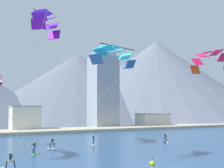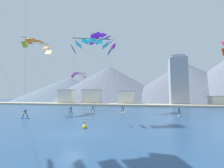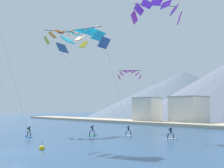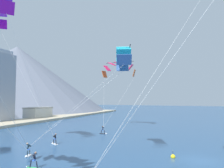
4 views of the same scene
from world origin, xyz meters
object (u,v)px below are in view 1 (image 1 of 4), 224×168
at_px(kitesurfer_far_left, 166,140).
at_px(race_marker_buoy, 152,163).
at_px(kitesurfer_mid_center, 51,146).
at_px(parafoil_kite_far_right, 46,21).
at_px(kitesurfer_near_lead, 34,150).
at_px(parafoil_kite_far_left, 209,59).
at_px(kitesurfer_near_trail, 8,164).
at_px(parafoil_kite_mid_center, 113,54).
at_px(kitesurfer_far_right, 94,142).

distance_m(kitesurfer_far_left, race_marker_buoy, 20.15).
distance_m(kitesurfer_mid_center, race_marker_buoy, 18.02).
height_order(kitesurfer_far_left, parafoil_kite_far_right, parafoil_kite_far_right).
bearing_deg(kitesurfer_near_lead, parafoil_kite_far_left, 4.01).
distance_m(kitesurfer_near_trail, kitesurfer_far_left, 29.17).
relative_size(kitesurfer_far_left, parafoil_kite_far_left, 0.12).
distance_m(kitesurfer_near_trail, race_marker_buoy, 14.76).
xyz_separation_m(kitesurfer_mid_center, race_marker_buoy, (5.88, -17.03, -0.34)).
xyz_separation_m(parafoil_kite_far_left, race_marker_buoy, (-24.35, -15.63, -14.99)).
distance_m(kitesurfer_mid_center, kitesurfer_far_left, 19.41).
bearing_deg(parafoil_kite_far_left, kitesurfer_near_lead, -175.99).
bearing_deg(kitesurfer_mid_center, parafoil_kite_far_right, 84.12).
relative_size(kitesurfer_near_lead, kitesurfer_far_left, 0.98).
height_order(kitesurfer_mid_center, parafoil_kite_mid_center, parafoil_kite_mid_center).
xyz_separation_m(kitesurfer_mid_center, parafoil_kite_mid_center, (4.35, -11.13, 12.11)).
relative_size(kitesurfer_near_trail, parafoil_kite_far_right, 0.09).
relative_size(kitesurfer_mid_center, kitesurfer_far_right, 1.00).
bearing_deg(kitesurfer_mid_center, race_marker_buoy, -70.94).
height_order(kitesurfer_near_trail, parafoil_kite_far_right, parafoil_kite_far_right).
bearing_deg(parafoil_kite_mid_center, kitesurfer_mid_center, 111.37).
xyz_separation_m(kitesurfer_near_trail, parafoil_kite_far_right, (8.67, 18.29, 20.01)).
xyz_separation_m(kitesurfer_mid_center, kitesurfer_far_right, (7.45, 1.46, 0.02)).
height_order(parafoil_kite_far_left, parafoil_kite_far_right, parafoil_kite_far_right).
height_order(kitesurfer_near_lead, kitesurfer_far_right, kitesurfer_far_right).
xyz_separation_m(kitesurfer_far_right, parafoil_kite_far_left, (22.78, -2.86, 14.64)).
height_order(kitesurfer_near_trail, kitesurfer_far_right, kitesurfer_far_right).
distance_m(parafoil_kite_far_right, race_marker_buoy, 31.29).
xyz_separation_m(kitesurfer_far_left, parafoil_kite_far_left, (10.92, 0.60, 14.69)).
distance_m(kitesurfer_near_lead, kitesurfer_far_right, 12.11).
relative_size(kitesurfer_near_lead, parafoil_kite_mid_center, 0.13).
relative_size(kitesurfer_near_lead, kitesurfer_mid_center, 0.99).
distance_m(kitesurfer_near_trail, parafoil_kite_far_left, 42.36).
bearing_deg(parafoil_kite_far_right, kitesurfer_near_lead, -112.53).
bearing_deg(kitesurfer_near_lead, parafoil_kite_far_right, 67.47).
relative_size(kitesurfer_near_trail, kitesurfer_far_right, 1.01).
height_order(kitesurfer_far_right, parafoil_kite_mid_center, parafoil_kite_mid_center).
bearing_deg(kitesurfer_near_lead, parafoil_kite_mid_center, -43.23).
height_order(kitesurfer_far_left, race_marker_buoy, kitesurfer_far_left).
relative_size(kitesurfer_mid_center, kitesurfer_far_left, 0.99).
relative_size(kitesurfer_far_right, race_marker_buoy, 1.72).
relative_size(kitesurfer_far_right, parafoil_kite_far_right, 0.08).
distance_m(kitesurfer_far_left, parafoil_kite_far_left, 18.31).
bearing_deg(kitesurfer_near_lead, kitesurfer_near_trail, -118.54).
xyz_separation_m(kitesurfer_mid_center, parafoil_kite_far_right, (0.63, 6.15, 20.02)).
xyz_separation_m(kitesurfer_near_lead, kitesurfer_far_left, (22.78, 1.77, -0.05)).
distance_m(kitesurfer_far_right, race_marker_buoy, 18.56).
bearing_deg(kitesurfer_far_right, race_marker_buoy, -94.83).
height_order(kitesurfer_mid_center, parafoil_kite_far_left, parafoil_kite_far_left).
bearing_deg(parafoil_kite_mid_center, parafoil_kite_far_left, 20.61).
height_order(kitesurfer_near_lead, race_marker_buoy, kitesurfer_near_lead).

